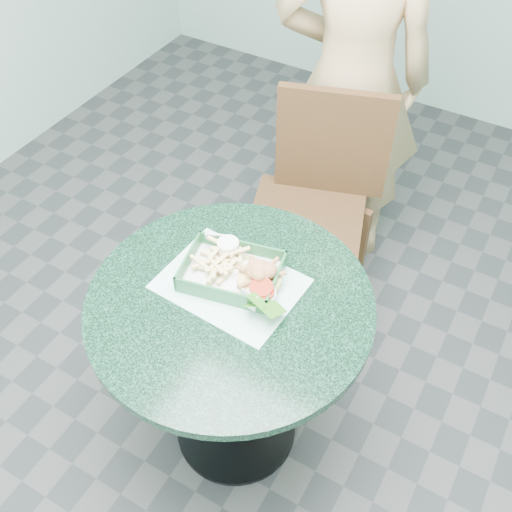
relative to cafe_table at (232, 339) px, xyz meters
The scene contains 10 objects.
floor 0.58m from the cafe_table, ahead, with size 4.00×5.00×0.02m, color #303335.
cafe_table is the anchor object (origin of this frame).
dining_chair 0.82m from the cafe_table, 96.91° to the left, with size 0.45×0.45×0.93m.
diner_person 1.20m from the cafe_table, 96.39° to the left, with size 0.72×0.47×1.97m, color tan.
placemat 0.18m from the cafe_table, 120.31° to the left, with size 0.40×0.30×0.00m, color #B4ECE6.
food_basket 0.21m from the cafe_table, 117.29° to the left, with size 0.28×0.20×0.06m.
crab_sandwich 0.24m from the cafe_table, 57.01° to the left, with size 0.13×0.13×0.08m.
fries_pile 0.25m from the cafe_table, 130.40° to the left, with size 0.12×0.13×0.05m, color #EED085, non-canonical shape.
sauce_ramekin 0.28m from the cafe_table, 116.90° to the left, with size 0.07×0.07×0.04m.
garnish_cup 0.23m from the cafe_table, ahead, with size 0.12×0.12×0.05m.
Camera 1 is at (0.61, -0.90, 2.10)m, focal length 42.00 mm.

